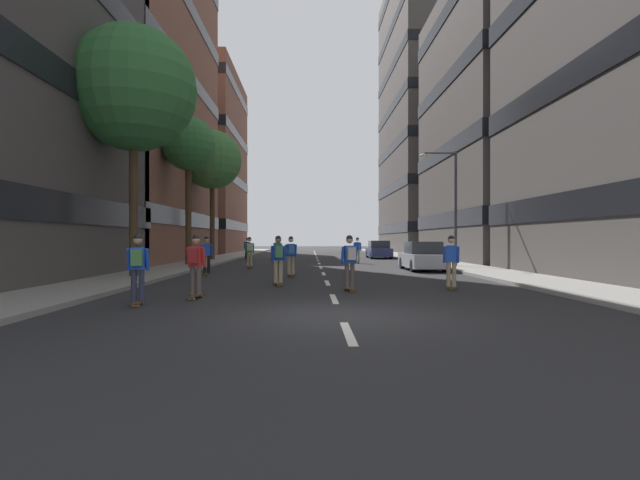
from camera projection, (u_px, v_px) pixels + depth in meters
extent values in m
plane|color=#28282B|center=(318.00, 261.00, 36.80)|extent=(156.36, 156.36, 0.00)
cube|color=gray|center=(219.00, 259.00, 39.88)|extent=(2.86, 71.66, 0.14)
cube|color=gray|center=(416.00, 259.00, 40.23)|extent=(2.86, 71.66, 0.14)
cube|color=silver|center=(348.00, 333.00, 8.74)|extent=(0.16, 2.20, 0.01)
cube|color=silver|center=(334.00, 299.00, 13.74)|extent=(0.16, 2.20, 0.01)
cube|color=silver|center=(327.00, 283.00, 18.74)|extent=(0.16, 2.20, 0.01)
cube|color=silver|center=(323.00, 274.00, 23.74)|extent=(0.16, 2.20, 0.01)
cube|color=silver|center=(321.00, 268.00, 28.74)|extent=(0.16, 2.20, 0.01)
cube|color=silver|center=(319.00, 263.00, 33.74)|extent=(0.16, 2.20, 0.01)
cube|color=silver|center=(318.00, 260.00, 38.74)|extent=(0.16, 2.20, 0.01)
cube|color=silver|center=(317.00, 258.00, 43.74)|extent=(0.16, 2.20, 0.01)
cube|color=silver|center=(316.00, 256.00, 48.74)|extent=(0.16, 2.20, 0.01)
cube|color=silver|center=(315.00, 254.00, 53.73)|extent=(0.16, 2.20, 0.01)
cube|color=silver|center=(315.00, 253.00, 58.73)|extent=(0.16, 2.20, 0.01)
cube|color=silver|center=(314.00, 252.00, 63.73)|extent=(0.16, 2.20, 0.01)
cube|color=silver|center=(314.00, 251.00, 68.73)|extent=(0.16, 2.20, 0.01)
cube|color=brown|center=(81.00, 50.00, 36.62)|extent=(16.21, 21.01, 31.10)
cube|color=black|center=(81.00, 219.00, 36.64)|extent=(16.33, 21.13, 1.10)
cube|color=black|center=(81.00, 149.00, 36.63)|extent=(16.33, 21.13, 1.10)
cube|color=black|center=(81.00, 78.00, 36.62)|extent=(16.33, 21.13, 1.10)
cube|color=black|center=(81.00, 8.00, 36.61)|extent=(16.33, 21.13, 1.10)
cube|color=brown|center=(171.00, 164.00, 60.63)|extent=(16.21, 18.17, 21.66)
cube|color=black|center=(171.00, 226.00, 60.64)|extent=(16.33, 18.29, 1.10)
cube|color=black|center=(171.00, 182.00, 60.63)|extent=(16.33, 18.29, 1.10)
cube|color=black|center=(171.00, 137.00, 60.62)|extent=(16.33, 18.29, 1.10)
cube|color=black|center=(171.00, 93.00, 60.61)|extent=(16.33, 18.29, 1.10)
cube|color=#4C4744|center=(551.00, 126.00, 37.39)|extent=(16.21, 16.88, 20.35)
cube|color=black|center=(551.00, 220.00, 37.40)|extent=(16.33, 17.00, 1.10)
cube|color=black|center=(551.00, 153.00, 37.39)|extent=(16.33, 17.00, 1.10)
cube|color=black|center=(551.00, 85.00, 37.39)|extent=(16.33, 17.00, 1.10)
cube|color=black|center=(551.00, 17.00, 37.38)|extent=(16.33, 17.00, 1.10)
cube|color=#4C4744|center=(456.00, 114.00, 61.38)|extent=(16.21, 21.36, 34.16)
cube|color=black|center=(456.00, 229.00, 61.41)|extent=(16.33, 21.48, 1.10)
cube|color=black|center=(456.00, 189.00, 61.40)|extent=(16.33, 21.48, 1.10)
cube|color=black|center=(456.00, 150.00, 61.39)|extent=(16.33, 21.48, 1.10)
cube|color=black|center=(456.00, 110.00, 61.38)|extent=(16.33, 21.48, 1.10)
cube|color=black|center=(456.00, 71.00, 61.37)|extent=(16.33, 21.48, 1.10)
cube|color=black|center=(456.00, 31.00, 61.36)|extent=(16.33, 21.48, 1.10)
cube|color=#B2B7BF|center=(422.00, 260.00, 26.32)|extent=(1.80, 4.40, 0.70)
cube|color=#2D3338|center=(423.00, 248.00, 26.17)|extent=(1.60, 2.10, 0.64)
cylinder|color=black|center=(402.00, 263.00, 27.76)|extent=(0.22, 0.64, 0.64)
cylinder|color=black|center=(431.00, 263.00, 27.79)|extent=(0.22, 0.64, 0.64)
cylinder|color=black|center=(413.00, 266.00, 24.86)|extent=(0.22, 0.64, 0.64)
cylinder|color=black|center=(445.00, 266.00, 24.89)|extent=(0.22, 0.64, 0.64)
cube|color=navy|center=(379.00, 252.00, 42.87)|extent=(1.80, 4.40, 0.70)
cube|color=#2D3338|center=(379.00, 244.00, 42.71)|extent=(1.60, 2.10, 0.64)
cylinder|color=black|center=(367.00, 254.00, 44.30)|extent=(0.22, 0.64, 0.64)
cylinder|color=black|center=(385.00, 254.00, 44.33)|extent=(0.22, 0.64, 0.64)
cylinder|color=black|center=(372.00, 255.00, 41.40)|extent=(0.22, 0.64, 0.64)
cylinder|color=black|center=(391.00, 255.00, 41.43)|extent=(0.22, 0.64, 0.64)
cylinder|color=#4C3823|center=(188.00, 213.00, 29.90)|extent=(0.36, 0.36, 6.12)
sphere|color=#387A3D|center=(188.00, 144.00, 29.89)|extent=(3.23, 3.23, 3.23)
cylinder|color=#4C3823|center=(134.00, 204.00, 20.56)|extent=(0.36, 0.36, 5.93)
sphere|color=#387A3D|center=(134.00, 88.00, 20.55)|extent=(5.15, 5.15, 5.15)
cylinder|color=#4C3823|center=(212.00, 220.00, 37.25)|extent=(0.36, 0.36, 5.93)
sphere|color=#478442|center=(212.00, 160.00, 37.25)|extent=(4.40, 4.40, 4.40)
cylinder|color=#3F3F44|center=(456.00, 209.00, 28.30)|extent=(0.16, 0.16, 6.50)
cylinder|color=#3F3F44|center=(440.00, 153.00, 28.27)|extent=(1.80, 0.10, 0.10)
ellipsoid|color=silver|center=(424.00, 156.00, 28.25)|extent=(0.50, 0.30, 0.24)
cube|color=brown|center=(357.00, 262.00, 34.03)|extent=(0.38, 0.92, 0.02)
cylinder|color=#D8BF4C|center=(358.00, 263.00, 34.34)|extent=(0.19, 0.11, 0.07)
cylinder|color=#D8BF4C|center=(357.00, 263.00, 33.71)|extent=(0.19, 0.11, 0.07)
cylinder|color=tan|center=(356.00, 256.00, 34.04)|extent=(0.17, 0.17, 0.80)
cylinder|color=tan|center=(359.00, 256.00, 34.01)|extent=(0.17, 0.17, 0.80)
cube|color=blue|center=(357.00, 246.00, 34.02)|extent=(0.35, 0.26, 0.55)
cylinder|color=blue|center=(354.00, 247.00, 34.11)|extent=(0.14, 0.24, 0.55)
cylinder|color=blue|center=(361.00, 247.00, 34.03)|extent=(0.14, 0.24, 0.55)
sphere|color=tan|center=(357.00, 240.00, 34.04)|extent=(0.22, 0.22, 0.22)
sphere|color=black|center=(357.00, 239.00, 34.04)|extent=(0.21, 0.21, 0.21)
cube|color=brown|center=(451.00, 287.00, 16.35)|extent=(0.36, 0.92, 0.02)
cylinder|color=#D8BF4C|center=(450.00, 287.00, 16.66)|extent=(0.19, 0.10, 0.07)
cylinder|color=#D8BF4C|center=(452.00, 289.00, 16.03)|extent=(0.19, 0.10, 0.07)
cylinder|color=tan|center=(448.00, 274.00, 16.36)|extent=(0.16, 0.16, 0.80)
cylinder|color=tan|center=(454.00, 274.00, 16.33)|extent=(0.16, 0.16, 0.80)
cube|color=blue|center=(451.00, 254.00, 16.35)|extent=(0.35, 0.26, 0.55)
cylinder|color=blue|center=(444.00, 255.00, 16.43)|extent=(0.13, 0.24, 0.55)
cylinder|color=blue|center=(458.00, 255.00, 16.36)|extent=(0.13, 0.24, 0.55)
sphere|color=beige|center=(451.00, 240.00, 16.37)|extent=(0.22, 0.22, 0.22)
sphere|color=black|center=(451.00, 238.00, 16.37)|extent=(0.21, 0.21, 0.21)
cube|color=brown|center=(247.00, 259.00, 40.01)|extent=(0.28, 0.91, 0.02)
cylinder|color=#D8BF4C|center=(248.00, 259.00, 40.33)|extent=(0.19, 0.09, 0.07)
cylinder|color=#D8BF4C|center=(246.00, 259.00, 39.69)|extent=(0.19, 0.09, 0.07)
cylinder|color=black|center=(246.00, 253.00, 40.02)|extent=(0.15, 0.15, 0.80)
cylinder|color=black|center=(248.00, 253.00, 40.01)|extent=(0.15, 0.15, 0.80)
cube|color=blue|center=(247.00, 245.00, 40.01)|extent=(0.34, 0.23, 0.55)
cylinder|color=blue|center=(244.00, 245.00, 40.08)|extent=(0.11, 0.24, 0.55)
cylinder|color=blue|center=(250.00, 245.00, 40.05)|extent=(0.11, 0.24, 0.55)
sphere|color=tan|center=(247.00, 239.00, 40.03)|extent=(0.22, 0.22, 0.22)
sphere|color=black|center=(247.00, 239.00, 40.03)|extent=(0.21, 0.21, 0.21)
cube|color=black|center=(247.00, 245.00, 39.83)|extent=(0.27, 0.18, 0.40)
cube|color=brown|center=(250.00, 267.00, 28.43)|extent=(0.27, 0.91, 0.02)
cylinder|color=#D8BF4C|center=(250.00, 267.00, 28.75)|extent=(0.19, 0.08, 0.07)
cylinder|color=#D8BF4C|center=(249.00, 268.00, 28.11)|extent=(0.19, 0.08, 0.07)
cylinder|color=tan|center=(248.00, 259.00, 28.42)|extent=(0.15, 0.15, 0.80)
cylinder|color=tan|center=(251.00, 259.00, 28.44)|extent=(0.15, 0.15, 0.80)
cube|color=green|center=(249.00, 248.00, 28.43)|extent=(0.34, 0.23, 0.55)
cylinder|color=green|center=(246.00, 248.00, 28.45)|extent=(0.11, 0.24, 0.55)
cylinder|color=green|center=(253.00, 248.00, 28.50)|extent=(0.11, 0.24, 0.55)
sphere|color=tan|center=(250.00, 240.00, 28.45)|extent=(0.22, 0.22, 0.22)
sphere|color=black|center=(250.00, 239.00, 28.45)|extent=(0.21, 0.21, 0.21)
cube|color=beige|center=(249.00, 247.00, 28.25)|extent=(0.27, 0.18, 0.40)
cube|color=brown|center=(278.00, 264.00, 31.48)|extent=(0.40, 0.92, 0.02)
cylinder|color=#D8BF4C|center=(277.00, 264.00, 31.79)|extent=(0.19, 0.11, 0.07)
cylinder|color=#D8BF4C|center=(278.00, 265.00, 31.17)|extent=(0.19, 0.11, 0.07)
cylinder|color=#594C47|center=(276.00, 257.00, 31.45)|extent=(0.17, 0.17, 0.80)
cylinder|color=#594C47|center=(279.00, 257.00, 31.50)|extent=(0.17, 0.17, 0.80)
cube|color=green|center=(278.00, 247.00, 31.48)|extent=(0.36, 0.27, 0.55)
cylinder|color=green|center=(274.00, 247.00, 31.47)|extent=(0.14, 0.24, 0.55)
cylinder|color=green|center=(281.00, 247.00, 31.58)|extent=(0.14, 0.24, 0.55)
sphere|color=beige|center=(278.00, 240.00, 31.49)|extent=(0.22, 0.22, 0.22)
sphere|color=black|center=(278.00, 239.00, 31.49)|extent=(0.21, 0.21, 0.21)
cube|color=brown|center=(291.00, 274.00, 22.11)|extent=(0.36, 0.92, 0.02)
cylinder|color=#D8BF4C|center=(290.00, 275.00, 22.43)|extent=(0.19, 0.10, 0.07)
cylinder|color=#D8BF4C|center=(292.00, 276.00, 21.80)|extent=(0.19, 0.10, 0.07)
cylinder|color=tan|center=(289.00, 265.00, 22.09)|extent=(0.16, 0.16, 0.80)
cylinder|color=tan|center=(293.00, 265.00, 22.13)|extent=(0.16, 0.16, 0.80)
cube|color=blue|center=(291.00, 250.00, 22.11)|extent=(0.35, 0.25, 0.55)
cylinder|color=blue|center=(286.00, 251.00, 22.12)|extent=(0.13, 0.24, 0.55)
cylinder|color=blue|center=(296.00, 251.00, 22.20)|extent=(0.13, 0.24, 0.55)
sphere|color=beige|center=(291.00, 240.00, 22.13)|extent=(0.22, 0.22, 0.22)
sphere|color=black|center=(291.00, 239.00, 22.13)|extent=(0.21, 0.21, 0.21)
cube|color=#3F72BF|center=(292.00, 249.00, 21.94)|extent=(0.28, 0.20, 0.40)
cube|color=brown|center=(278.00, 283.00, 17.82)|extent=(0.34, 0.92, 0.02)
cylinder|color=#D8BF4C|center=(277.00, 283.00, 18.13)|extent=(0.19, 0.10, 0.07)
cylinder|color=#D8BF4C|center=(279.00, 285.00, 17.50)|extent=(0.19, 0.10, 0.07)
cylinder|color=tan|center=(276.00, 271.00, 17.80)|extent=(0.16, 0.16, 0.80)
cylinder|color=tan|center=(281.00, 271.00, 17.83)|extent=(0.16, 0.16, 0.80)
cube|color=blue|center=(278.00, 253.00, 17.82)|extent=(0.35, 0.25, 0.55)
cylinder|color=blue|center=(272.00, 253.00, 17.82)|extent=(0.13, 0.24, 0.55)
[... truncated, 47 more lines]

